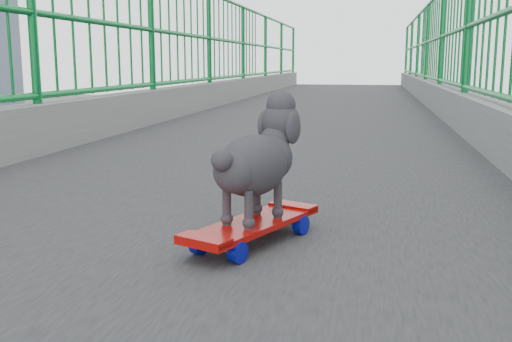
{
  "coord_description": "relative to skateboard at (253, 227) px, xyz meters",
  "views": [
    {
      "loc": [
        0.64,
        -3.39,
        7.55
      ],
      "look_at": [
        0.29,
        -1.59,
        7.22
      ],
      "focal_mm": 42.0,
      "sensor_mm": 36.0,
      "label": 1
    }
  ],
  "objects": [
    {
      "name": "skateboard",
      "position": [
        0.0,
        0.0,
        0.0
      ],
      "size": [
        0.36,
        0.56,
        0.07
      ],
      "rotation": [
        0.0,
        0.0,
        -0.41
      ],
      "color": "#C00B06",
      "rests_on": "footbridge"
    },
    {
      "name": "poodle",
      "position": [
        0.01,
        0.02,
        0.21
      ],
      "size": [
        0.27,
        0.4,
        0.36
      ],
      "rotation": [
        0.0,
        0.0,
        -0.41
      ],
      "color": "#272529",
      "rests_on": "skateboard"
    },
    {
      "name": "railing",
      "position": [
        -0.29,
        1.64,
        0.16
      ],
      "size": [
        3.0,
        24.0,
        1.42
      ],
      "color": "gray",
      "rests_on": "footbridge"
    }
  ]
}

